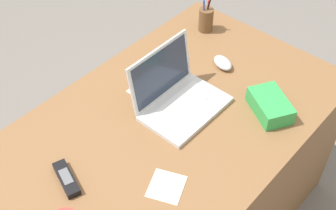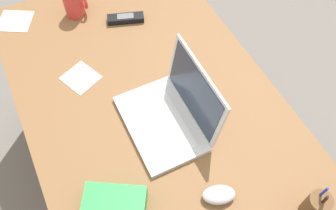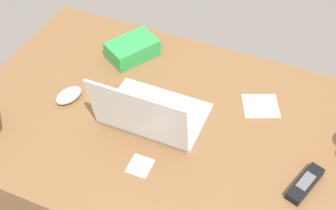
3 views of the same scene
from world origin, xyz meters
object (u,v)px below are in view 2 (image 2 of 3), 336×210
at_px(pen_holder, 315,206).
at_px(snack_bag, 114,207).
at_px(computer_mouse, 219,195).
at_px(cordless_phone, 126,18).
at_px(laptop, 171,113).
at_px(coffee_mug_white, 74,3).

bearing_deg(pen_holder, snack_bag, -116.65).
distance_m(computer_mouse, pen_holder, 0.27).
bearing_deg(cordless_phone, snack_bag, -24.61).
relative_size(laptop, snack_bag, 1.83).
bearing_deg(pen_holder, laptop, -153.94).
xyz_separation_m(coffee_mug_white, pen_holder, (1.09, 0.35, 0.00)).
bearing_deg(laptop, coffee_mug_white, -169.06).
bearing_deg(laptop, computer_mouse, 1.60).
height_order(laptop, snack_bag, laptop).
distance_m(pen_holder, snack_bag, 0.57).
distance_m(cordless_phone, pen_holder, 0.98).
height_order(coffee_mug_white, pen_holder, pen_holder).
bearing_deg(pen_holder, cordless_phone, -169.43).
height_order(computer_mouse, snack_bag, snack_bag).
bearing_deg(coffee_mug_white, snack_bag, -10.80).
bearing_deg(computer_mouse, coffee_mug_white, -152.14).
height_order(laptop, pen_holder, laptop).
height_order(computer_mouse, coffee_mug_white, coffee_mug_white).
relative_size(cordless_phone, snack_bag, 0.87).
relative_size(coffee_mug_white, pen_holder, 0.64).
relative_size(computer_mouse, pen_holder, 0.58).
xyz_separation_m(computer_mouse, pen_holder, (0.16, 0.22, 0.04)).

